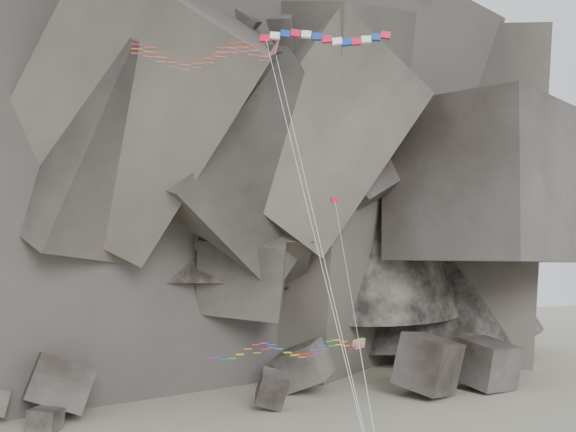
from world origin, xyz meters
name	(u,v)px	position (x,y,z in m)	size (l,w,h in m)	color
headland	(160,99)	(0.00, 70.00, 42.00)	(110.00, 70.00, 84.00)	#595249
boulder_field	(202,383)	(0.35, 35.61, 2.75)	(81.51, 15.26, 8.46)	#47423F
delta_kite	(199,53)	(-6.93, 0.52, 31.50)	(12.88, 14.12, 31.83)	red
banner_kite	(326,42)	(1.44, -1.33, 32.52)	(8.63, 13.02, 31.85)	red
parafoil_kite	(283,349)	(-0.34, 2.80, 11.26)	(11.94, 15.72, 10.33)	yellow
pennant_kite	(344,258)	(2.65, -1.51, 17.88)	(2.23, 13.91, 20.62)	red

